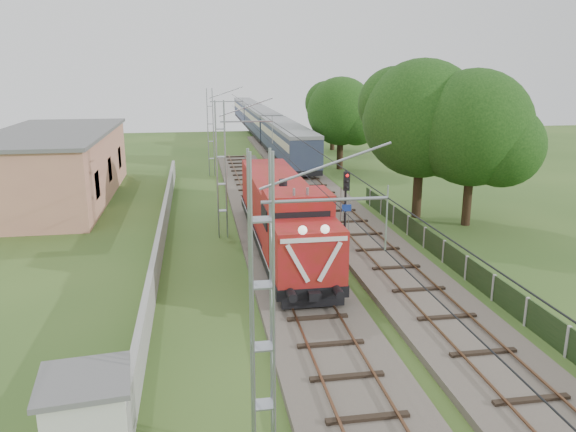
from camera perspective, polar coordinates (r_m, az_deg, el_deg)
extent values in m
plane|color=#2D4D1C|center=(22.94, 2.64, -10.37)|extent=(140.00, 140.00, 0.00)
cube|color=#6B6054|center=(29.26, -0.19, -4.35)|extent=(4.20, 70.00, 0.30)
cube|color=black|center=(29.20, -0.19, -3.98)|extent=(2.40, 70.00, 0.10)
cube|color=brown|center=(29.06, -1.85, -3.92)|extent=(0.08, 70.00, 0.05)
cube|color=brown|center=(29.32, 1.45, -3.75)|extent=(0.08, 70.00, 0.05)
cube|color=#6B6054|center=(42.47, 3.68, 1.70)|extent=(4.20, 80.00, 0.30)
cube|color=black|center=(42.43, 3.68, 1.97)|extent=(2.40, 80.00, 0.10)
cube|color=brown|center=(42.23, 2.56, 2.03)|extent=(0.08, 80.00, 0.05)
cube|color=brown|center=(42.61, 4.80, 2.10)|extent=(0.08, 80.00, 0.05)
cylinder|color=gray|center=(12.97, 3.81, 1.63)|extent=(3.00, 0.08, 0.08)
cylinder|color=gray|center=(32.56, -4.27, 9.56)|extent=(3.00, 0.08, 0.08)
cylinder|color=gray|center=(52.46, -6.30, 11.49)|extent=(3.00, 0.08, 0.08)
cylinder|color=black|center=(32.87, -1.60, 7.36)|extent=(0.03, 70.00, 0.03)
cylinder|color=black|center=(32.73, -1.61, 9.62)|extent=(0.03, 70.00, 0.03)
cube|color=#9E9E99|center=(33.59, -12.59, -1.11)|extent=(0.25, 40.00, 1.50)
cube|color=tan|center=(46.12, -22.59, 4.62)|extent=(8.00, 20.00, 5.00)
cube|color=#606060|center=(45.78, -22.91, 7.82)|extent=(8.40, 20.40, 0.25)
cube|color=black|center=(39.59, -18.87, 3.00)|extent=(0.10, 1.60, 1.80)
cube|color=black|center=(45.42, -17.69, 4.53)|extent=(0.10, 1.60, 1.80)
cube|color=black|center=(51.29, -16.78, 5.71)|extent=(0.10, 1.60, 1.80)
cube|color=black|center=(27.93, 17.68, -5.05)|extent=(0.05, 32.00, 1.15)
cube|color=#9E9E99|center=(41.28, 8.38, 1.83)|extent=(0.12, 0.12, 1.20)
cube|color=black|center=(30.48, -0.66, -1.89)|extent=(2.97, 16.84, 0.50)
cube|color=black|center=(25.49, 1.21, -6.01)|extent=(2.18, 3.57, 0.50)
cube|color=black|center=(35.76, -1.98, 0.12)|extent=(2.18, 3.57, 0.50)
cube|color=black|center=(22.92, 2.53, -8.75)|extent=(2.57, 0.25, 0.35)
cube|color=#AC1320|center=(23.32, 2.01, -3.63)|extent=(2.87, 2.48, 2.28)
sphere|color=white|center=(21.74, 1.50, -1.45)|extent=(0.36, 0.36, 0.36)
sphere|color=white|center=(21.92, 3.79, -1.34)|extent=(0.36, 0.36, 0.36)
cube|color=silver|center=(22.05, 1.00, -4.86)|extent=(0.99, 0.06, 1.66)
cube|color=silver|center=(22.31, 4.27, -4.66)|extent=(0.99, 0.06, 1.66)
cube|color=silver|center=(21.88, 2.67, -2.44)|extent=(2.67, 0.06, 0.18)
cube|color=#AC1320|center=(25.47, 0.95, -0.98)|extent=(2.97, 2.38, 3.17)
cube|color=black|center=(24.19, 1.46, -0.61)|extent=(2.48, 0.06, 0.89)
cube|color=#AC1320|center=(32.41, -1.32, 1.92)|extent=(2.77, 11.98, 2.57)
cylinder|color=black|center=(29.19, -0.50, 3.37)|extent=(0.44, 0.44, 0.40)
cylinder|color=gray|center=(24.24, 0.61, 2.44)|extent=(0.12, 0.12, 0.35)
cylinder|color=gray|center=(24.35, 1.99, 2.48)|extent=(0.12, 0.12, 0.35)
cube|color=black|center=(59.24, -0.12, 6.20)|extent=(2.84, 21.58, 0.49)
cube|color=#2D384C|center=(59.02, -0.12, 7.70)|extent=(2.94, 21.58, 2.65)
cube|color=#C0B995|center=(58.97, -0.12, 8.18)|extent=(2.98, 20.72, 0.74)
cube|color=gray|center=(58.86, -0.12, 9.12)|extent=(2.99, 21.58, 0.34)
cube|color=black|center=(81.40, -2.70, 8.53)|extent=(2.84, 21.58, 0.49)
cube|color=#2D384C|center=(81.25, -2.71, 9.63)|extent=(2.94, 21.58, 2.65)
cube|color=#C0B995|center=(81.21, -2.71, 9.98)|extent=(2.98, 20.72, 0.74)
cube|color=gray|center=(81.13, -2.72, 10.67)|extent=(2.99, 21.58, 0.34)
cube|color=black|center=(103.74, -4.18, 9.86)|extent=(2.84, 21.58, 0.49)
cube|color=#2D384C|center=(103.62, -4.20, 10.72)|extent=(2.94, 21.58, 2.65)
cube|color=#C0B995|center=(103.59, -4.20, 10.99)|extent=(2.98, 20.72, 0.74)
cube|color=gray|center=(103.53, -4.21, 11.53)|extent=(2.99, 21.58, 0.34)
cylinder|color=black|center=(30.14, 5.82, 0.37)|extent=(0.13, 0.13, 4.56)
cube|color=black|center=(29.63, 5.97, 3.55)|extent=(0.33, 0.23, 1.00)
sphere|color=red|center=(29.46, 6.05, 4.11)|extent=(0.16, 0.16, 0.16)
sphere|color=black|center=(29.52, 6.03, 3.51)|extent=(0.16, 0.16, 0.16)
sphere|color=black|center=(29.59, 6.01, 2.90)|extent=(0.16, 0.16, 0.16)
cube|color=navy|center=(29.98, 5.97, 0.83)|extent=(0.50, 0.09, 0.36)
cube|color=silver|center=(15.99, -19.68, -19.03)|extent=(2.15, 2.15, 2.14)
cube|color=#606060|center=(15.38, -20.07, -15.39)|extent=(2.47, 2.47, 0.15)
cylinder|color=#362716|center=(38.38, 13.06, 3.28)|extent=(0.61, 0.61, 4.67)
sphere|color=black|center=(37.80, 13.43, 9.59)|extent=(7.64, 7.64, 7.64)
sphere|color=black|center=(37.48, 16.19, 7.74)|extent=(5.35, 5.35, 5.35)
sphere|color=black|center=(38.49, 10.87, 11.09)|extent=(4.97, 4.97, 4.97)
cylinder|color=#362716|center=(37.29, 17.82, 2.40)|extent=(0.56, 0.56, 4.40)
sphere|color=black|center=(36.69, 18.31, 8.50)|extent=(7.19, 7.19, 7.19)
sphere|color=black|center=(36.55, 20.97, 6.67)|extent=(5.03, 5.03, 5.03)
sphere|color=black|center=(37.19, 15.77, 10.00)|extent=(4.67, 4.67, 4.67)
cylinder|color=#362716|center=(56.12, 5.31, 6.82)|extent=(0.61, 0.61, 4.04)
sphere|color=black|center=(55.73, 5.40, 10.55)|extent=(6.61, 6.61, 6.61)
sphere|color=black|center=(55.20, 6.98, 9.52)|extent=(4.63, 4.63, 4.63)
sphere|color=black|center=(56.52, 3.96, 11.39)|extent=(4.29, 4.29, 4.29)
cylinder|color=#362716|center=(69.55, 4.54, 8.22)|extent=(0.55, 0.55, 3.68)
sphere|color=black|center=(69.25, 4.60, 10.97)|extent=(6.02, 6.02, 6.02)
sphere|color=black|center=(68.74, 5.76, 10.22)|extent=(4.22, 4.22, 4.22)
sphere|color=black|center=(69.99, 3.54, 11.58)|extent=(3.92, 3.92, 3.92)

